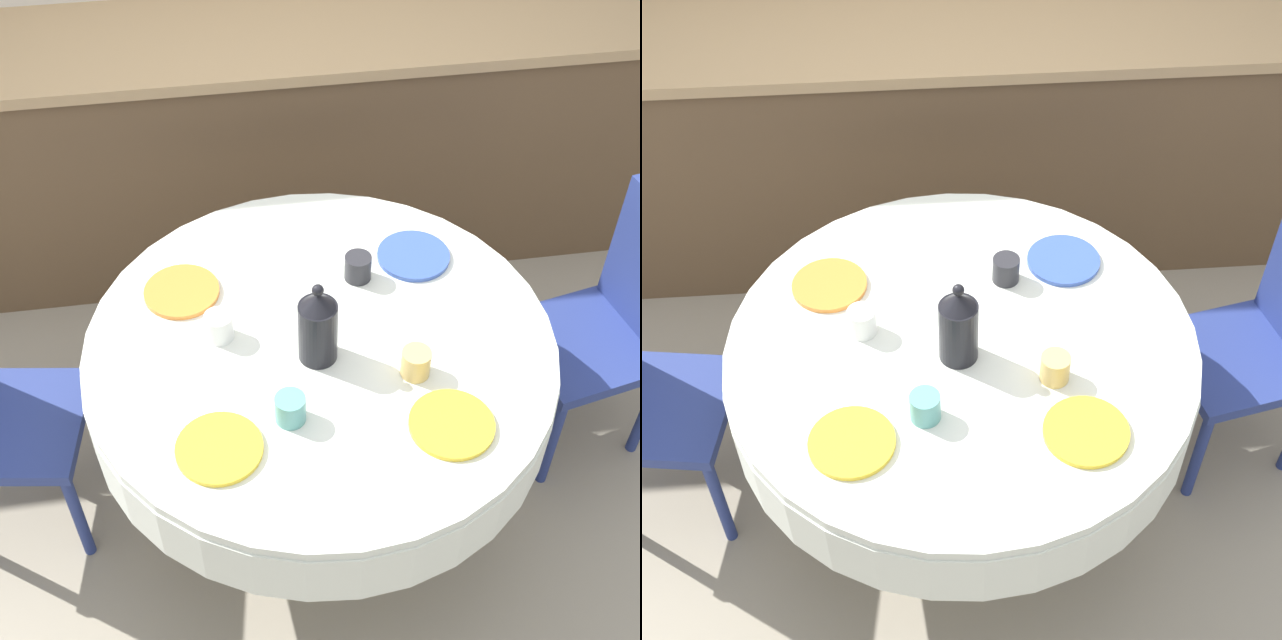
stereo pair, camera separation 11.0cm
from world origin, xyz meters
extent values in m
plane|color=#9E937F|center=(0.00, 0.00, 0.00)|extent=(12.00, 12.00, 0.00)
cube|color=brown|center=(0.00, 1.33, 0.46)|extent=(3.20, 0.60, 0.91)
cube|color=tan|center=(0.00, 1.33, 0.93)|extent=(3.24, 0.64, 0.04)
cylinder|color=brown|center=(0.00, 0.00, 0.02)|extent=(0.44, 0.44, 0.04)
cylinder|color=brown|center=(0.00, 0.00, 0.30)|extent=(0.11, 0.11, 0.53)
cylinder|color=silver|center=(0.00, 0.00, 0.66)|extent=(1.26, 1.26, 0.18)
cylinder|color=silver|center=(0.00, 0.00, 0.76)|extent=(1.25, 1.25, 0.03)
cube|color=navy|center=(0.88, 0.19, 0.42)|extent=(0.47, 0.47, 0.04)
cylinder|color=navy|center=(0.74, -0.02, 0.20)|extent=(0.04, 0.04, 0.40)
cylinder|color=navy|center=(0.67, 0.32, 0.20)|extent=(0.04, 0.04, 0.40)
cylinder|color=navy|center=(1.01, 0.40, 0.20)|extent=(0.04, 0.04, 0.40)
cube|color=navy|center=(-0.89, 0.13, 0.42)|extent=(0.45, 0.45, 0.04)
cylinder|color=navy|center=(-0.69, 0.28, 0.20)|extent=(0.04, 0.04, 0.40)
cylinder|color=navy|center=(-0.74, -0.07, 0.20)|extent=(0.04, 0.04, 0.40)
cylinder|color=navy|center=(-1.03, 0.33, 0.20)|extent=(0.04, 0.04, 0.40)
cylinder|color=yellow|center=(-0.29, -0.31, 0.78)|extent=(0.21, 0.21, 0.01)
cylinder|color=#5BA39E|center=(-0.11, -0.24, 0.81)|extent=(0.08, 0.08, 0.08)
cylinder|color=yellow|center=(0.27, -0.32, 0.78)|extent=(0.21, 0.21, 0.01)
cylinder|color=#DBB766|center=(0.22, -0.14, 0.81)|extent=(0.08, 0.08, 0.08)
cylinder|color=orange|center=(-0.35, 0.23, 0.78)|extent=(0.21, 0.21, 0.01)
cylinder|color=white|center=(-0.26, 0.06, 0.81)|extent=(0.08, 0.08, 0.08)
cylinder|color=#3856AD|center=(0.31, 0.28, 0.78)|extent=(0.21, 0.21, 0.01)
cylinder|color=#28282D|center=(0.14, 0.23, 0.81)|extent=(0.08, 0.08, 0.08)
cylinder|color=black|center=(-0.01, -0.05, 0.86)|extent=(0.10, 0.10, 0.18)
cone|color=black|center=(-0.01, -0.05, 0.98)|extent=(0.09, 0.09, 0.04)
sphere|color=black|center=(-0.01, -0.05, 1.01)|extent=(0.03, 0.03, 0.03)
camera|label=1|loc=(-0.23, -1.56, 2.51)|focal=50.00mm
camera|label=2|loc=(-0.13, -1.58, 2.51)|focal=50.00mm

